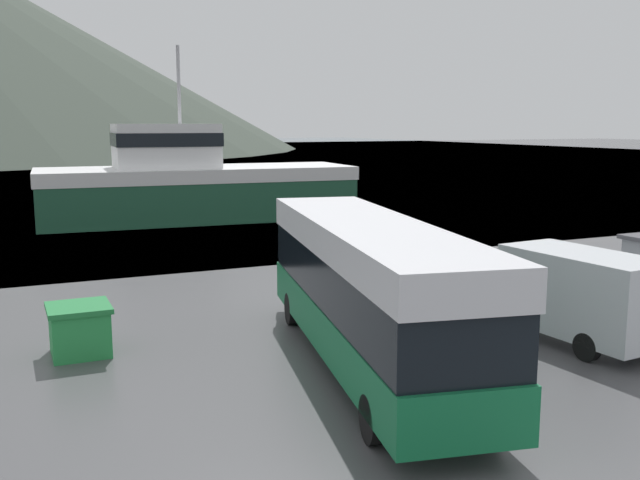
# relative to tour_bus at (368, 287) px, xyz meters

# --- Properties ---
(water_surface) EXTENTS (240.00, 240.00, 0.00)m
(water_surface) POSITION_rel_tour_bus_xyz_m (2.16, 132.27, -1.92)
(water_surface) COLOR slate
(water_surface) RESTS_ON ground
(tour_bus) EXTENTS (4.60, 11.52, 3.44)m
(tour_bus) POSITION_rel_tour_bus_xyz_m (0.00, 0.00, 0.00)
(tour_bus) COLOR #146B3D
(tour_bus) RESTS_ON ground
(delivery_van) EXTENTS (2.48, 6.11, 2.42)m
(delivery_van) POSITION_rel_tour_bus_xyz_m (5.73, -0.22, -0.65)
(delivery_van) COLOR silver
(delivery_van) RESTS_ON ground
(fishing_boat) EXTENTS (18.55, 7.14, 10.08)m
(fishing_boat) POSITION_rel_tour_bus_xyz_m (2.77, 27.30, 0.30)
(fishing_boat) COLOR #1E5138
(fishing_boat) RESTS_ON water_surface
(storage_bin) EXTENTS (1.49, 1.51, 1.25)m
(storage_bin) POSITION_rel_tour_bus_xyz_m (-6.07, 3.69, -1.29)
(storage_bin) COLOR green
(storage_bin) RESTS_ON ground
(mooring_bollard) EXTENTS (0.28, 0.28, 0.88)m
(mooring_bollard) POSITION_rel_tour_bus_xyz_m (3.47, 11.43, -1.45)
(mooring_bollard) COLOR #B29919
(mooring_bollard) RESTS_ON ground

